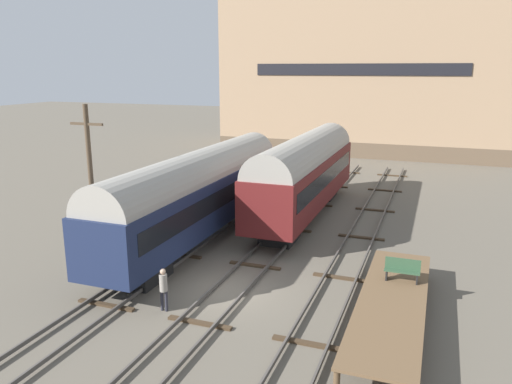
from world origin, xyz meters
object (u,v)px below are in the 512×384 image
train_car_navy (199,190)px  bench (402,269)px  train_car_maroon (305,171)px  person_worker (163,285)px  utility_pole (91,182)px

train_car_navy → bench: train_car_navy is taller
train_car_maroon → train_car_navy: size_ratio=0.89×
train_car_navy → person_worker: bearing=-73.2°
bench → train_car_navy: bearing=159.9°
bench → utility_pole: 14.90m
train_car_maroon → utility_pole: (-7.73, -11.14, 1.04)m
utility_pole → bench: bearing=1.6°
train_car_maroon → train_car_navy: train_car_maroon is taller
person_worker → train_car_navy: bearing=106.8°
bench → utility_pole: (-14.67, -0.42, 2.57)m
bench → person_worker: 9.60m
person_worker → utility_pole: (-5.93, 3.55, 2.96)m
utility_pole → train_car_maroon: bearing=55.3°
train_car_maroon → bench: 12.87m
train_car_maroon → person_worker: 14.93m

